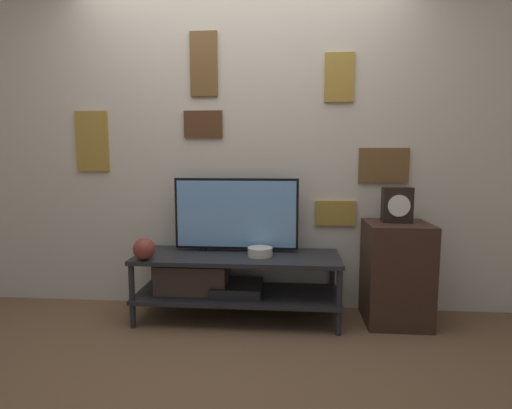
{
  "coord_description": "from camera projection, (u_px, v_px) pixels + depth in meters",
  "views": [
    {
      "loc": [
        0.37,
        -2.52,
        1.19
      ],
      "look_at": [
        0.14,
        0.29,
        0.85
      ],
      "focal_mm": 28.0,
      "sensor_mm": 36.0,
      "label": 1
    }
  ],
  "objects": [
    {
      "name": "television",
      "position": [
        236.0,
        214.0,
        2.98
      ],
      "size": [
        0.93,
        0.05,
        0.55
      ],
      "color": "black",
      "rests_on": "media_console"
    },
    {
      "name": "vase_slim_bronze",
      "position": [
        214.0,
        237.0,
        3.11
      ],
      "size": [
        0.09,
        0.09,
        0.18
      ],
      "color": "#2D4251",
      "rests_on": "media_console"
    },
    {
      "name": "mantel_clock",
      "position": [
        397.0,
        205.0,
        2.83
      ],
      "size": [
        0.2,
        0.11,
        0.25
      ],
      "color": "black",
      "rests_on": "side_table"
    },
    {
      "name": "vase_wide_bowl",
      "position": [
        260.0,
        252.0,
        2.87
      ],
      "size": [
        0.18,
        0.18,
        0.06
      ],
      "color": "beige",
      "rests_on": "media_console"
    },
    {
      "name": "media_console",
      "position": [
        222.0,
        278.0,
        2.93
      ],
      "size": [
        1.48,
        0.51,
        0.48
      ],
      "color": "#232326",
      "rests_on": "ground_plane"
    },
    {
      "name": "side_table",
      "position": [
        396.0,
        273.0,
        2.86
      ],
      "size": [
        0.44,
        0.43,
        0.73
      ],
      "color": "#382319",
      "rests_on": "ground_plane"
    },
    {
      "name": "ground_plane",
      "position": [
        232.0,
        336.0,
        2.67
      ],
      "size": [
        12.0,
        12.0,
        0.0
      ],
      "primitive_type": "plane",
      "color": "brown"
    },
    {
      "name": "vase_round_glass",
      "position": [
        144.0,
        249.0,
        2.76
      ],
      "size": [
        0.15,
        0.15,
        0.15
      ],
      "color": "brown",
      "rests_on": "media_console"
    },
    {
      "name": "wall_back",
      "position": [
        242.0,
        136.0,
        3.1
      ],
      "size": [
        6.4,
        0.08,
        2.7
      ],
      "color": "beige",
      "rests_on": "ground_plane"
    }
  ]
}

